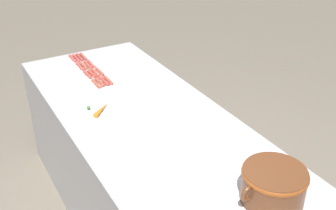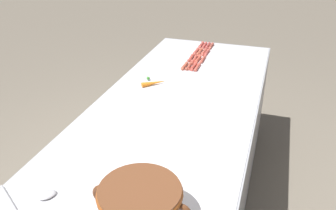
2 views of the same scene
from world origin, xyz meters
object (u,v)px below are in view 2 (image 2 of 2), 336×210
at_px(hot_dog_2, 203,59).
at_px(hot_dog_13, 196,51).
at_px(hot_dog_8, 205,45).
at_px(hot_dog_5, 204,52).
at_px(hot_dog_10, 195,59).
at_px(hot_dog_4, 208,45).
at_px(carrot, 154,83).
at_px(hot_dog_1, 207,52).
at_px(hot_dog_14, 191,58).
at_px(hot_dog_15, 185,66).
at_px(bean_pot, 140,205).
at_px(serving_spoon, 35,197).
at_px(hot_dog_7, 193,67).
at_px(hot_dog_11, 189,66).
at_px(hot_dog_3, 197,67).
at_px(hot_dog_9, 200,51).
at_px(hot_dog_12, 201,45).
at_px(hot_dog_0, 211,46).
at_px(hot_dog_6, 198,59).

xyz_separation_m(hot_dog_2, hot_dog_13, (0.09, -0.16, 0.00)).
bearing_deg(hot_dog_8, hot_dog_5, 100.16).
bearing_deg(hot_dog_10, hot_dog_4, -94.68).
distance_m(hot_dog_4, hot_dog_8, 0.03).
distance_m(hot_dog_5, carrot, 0.71).
xyz_separation_m(hot_dog_1, hot_dog_5, (0.03, 0.00, 0.00)).
bearing_deg(hot_dog_14, hot_dog_15, 89.31).
bearing_deg(hot_dog_5, hot_dog_2, 100.49).
bearing_deg(bean_pot, serving_spoon, 0.84).
distance_m(hot_dog_2, hot_dog_13, 0.19).
distance_m(hot_dog_14, serving_spoon, 1.65).
distance_m(hot_dog_7, hot_dog_11, 0.03).
distance_m(hot_dog_3, carrot, 0.41).
xyz_separation_m(hot_dog_11, carrot, (0.14, 0.36, 0.00)).
height_order(hot_dog_1, carrot, carrot).
bearing_deg(hot_dog_10, carrot, 74.88).
bearing_deg(carrot, hot_dog_9, -101.35).
distance_m(hot_dog_4, carrot, 0.88).
distance_m(hot_dog_2, carrot, 0.56).
bearing_deg(hot_dog_12, hot_dog_2, 104.93).
bearing_deg(hot_dog_1, hot_dog_11, 79.97).
bearing_deg(hot_dog_5, hot_dog_12, -71.11).
bearing_deg(hot_dog_0, hot_dog_10, 80.40).
distance_m(hot_dog_14, bean_pot, 1.66).
bearing_deg(serving_spoon, hot_dog_2, -99.59).
height_order(hot_dog_1, hot_dog_5, same).
relative_size(hot_dog_6, carrot, 0.93).
bearing_deg(hot_dog_2, hot_dog_14, -1.15).
bearing_deg(hot_dog_11, hot_dog_5, -95.74).
height_order(hot_dog_0, serving_spoon, hot_dog_0).
xyz_separation_m(hot_dog_3, hot_dog_4, (0.03, -0.50, 0.00)).
bearing_deg(serving_spoon, hot_dog_1, -98.58).
xyz_separation_m(hot_dog_4, bean_pot, (-0.19, 1.97, 0.08)).
bearing_deg(hot_dog_5, hot_dog_13, -1.87).
bearing_deg(hot_dog_4, hot_dog_8, 0.54).
height_order(hot_dog_4, serving_spoon, hot_dog_4).
height_order(hot_dog_8, bean_pot, bean_pot).
xyz_separation_m(hot_dog_6, hot_dog_14, (0.06, -0.01, 0.00)).
distance_m(hot_dog_8, hot_dog_9, 0.17).
relative_size(hot_dog_0, serving_spoon, 0.57).
xyz_separation_m(hot_dog_3, hot_dog_12, (0.09, -0.50, 0.00)).
xyz_separation_m(hot_dog_10, hot_dog_14, (0.03, -0.00, 0.00)).
height_order(hot_dog_3, bean_pot, bean_pot).
relative_size(hot_dog_5, hot_dog_10, 1.00).
distance_m(hot_dog_6, hot_dog_8, 0.34).
xyz_separation_m(hot_dog_5, hot_dog_6, (0.00, 0.17, 0.00)).
bearing_deg(hot_dog_5, hot_dog_10, 79.47).
height_order(hot_dog_12, hot_dog_13, same).
bearing_deg(hot_dog_0, hot_dog_13, 62.49).
bearing_deg(hot_dog_7, hot_dog_12, -83.29).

